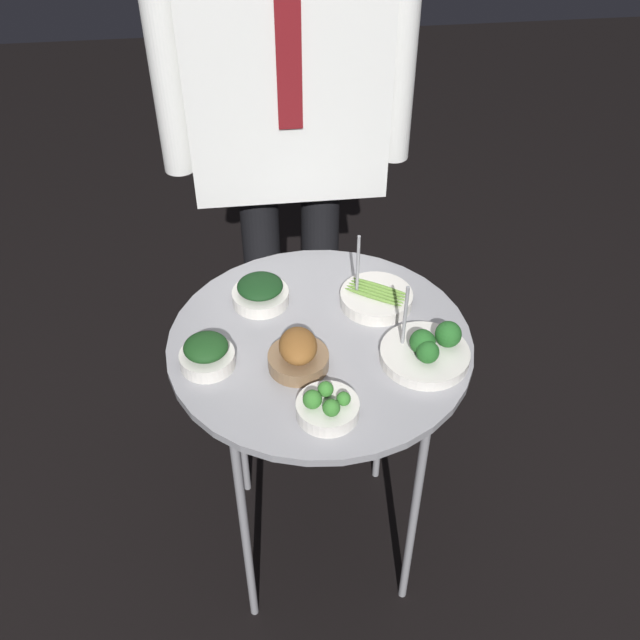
% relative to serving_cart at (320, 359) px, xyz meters
% --- Properties ---
extents(ground_plane, '(8.00, 8.00, 0.00)m').
position_rel_serving_cart_xyz_m(ground_plane, '(0.00, 0.00, -0.68)').
color(ground_plane, black).
extents(serving_cart, '(0.63, 0.63, 0.74)m').
position_rel_serving_cart_xyz_m(serving_cart, '(0.00, 0.00, 0.00)').
color(serving_cart, '#939399').
rests_on(serving_cart, ground_plane).
extents(bowl_roast_near_rim, '(0.12, 0.12, 0.08)m').
position_rel_serving_cart_xyz_m(bowl_roast_near_rim, '(-0.05, -0.08, 0.09)').
color(bowl_roast_near_rim, brown).
rests_on(bowl_roast_near_rim, serving_cart).
extents(bowl_asparagus_front_center, '(0.16, 0.16, 0.17)m').
position_rel_serving_cart_xyz_m(bowl_asparagus_front_center, '(0.14, 0.10, 0.08)').
color(bowl_asparagus_front_center, silver).
rests_on(bowl_asparagus_front_center, serving_cart).
extents(bowl_spinach_mid_left, '(0.12, 0.12, 0.06)m').
position_rel_serving_cart_xyz_m(bowl_spinach_mid_left, '(-0.11, 0.13, 0.09)').
color(bowl_spinach_mid_left, silver).
rests_on(bowl_spinach_mid_left, serving_cart).
extents(bowl_broccoli_back_left, '(0.12, 0.12, 0.06)m').
position_rel_serving_cart_xyz_m(bowl_broccoli_back_left, '(-0.01, -0.21, 0.08)').
color(bowl_broccoli_back_left, silver).
rests_on(bowl_broccoli_back_left, serving_cart).
extents(bowl_broccoli_center, '(0.18, 0.18, 0.17)m').
position_rel_serving_cart_xyz_m(bowl_broccoli_center, '(0.20, -0.09, 0.09)').
color(bowl_broccoli_center, silver).
rests_on(bowl_broccoli_center, serving_cart).
extents(bowl_spinach_back_right, '(0.11, 0.11, 0.07)m').
position_rel_serving_cart_xyz_m(bowl_spinach_back_right, '(-0.23, -0.05, 0.09)').
color(bowl_spinach_back_right, silver).
rests_on(bowl_spinach_back_right, serving_cart).
extents(waiter_figure, '(0.61, 0.23, 1.65)m').
position_rel_serving_cart_xyz_m(waiter_figure, '(-0.02, 0.52, 0.37)').
color(waiter_figure, black).
rests_on(waiter_figure, ground_plane).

